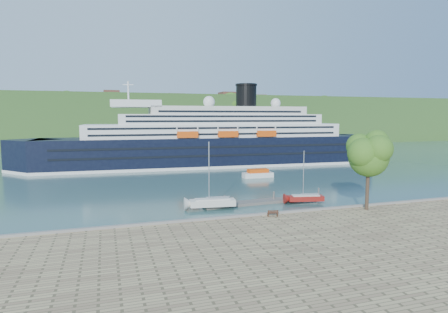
% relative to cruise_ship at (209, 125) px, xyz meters
% --- Properties ---
extents(ground, '(400.00, 400.00, 0.00)m').
position_rel_cruise_ship_xyz_m(ground, '(-4.36, -56.82, -11.58)').
color(ground, '#305553').
rests_on(ground, ground).
extents(far_hillside, '(400.00, 50.00, 24.00)m').
position_rel_cruise_ship_xyz_m(far_hillside, '(-4.36, 88.18, 0.42)').
color(far_hillside, '#2A5120').
rests_on(far_hillside, ground).
extents(quay_coping, '(220.00, 0.50, 0.30)m').
position_rel_cruise_ship_xyz_m(quay_coping, '(-4.36, -57.02, -10.43)').
color(quay_coping, slate).
rests_on(quay_coping, promenade).
extents(cruise_ship, '(103.77, 20.16, 23.16)m').
position_rel_cruise_ship_xyz_m(cruise_ship, '(0.00, 0.00, 0.00)').
color(cruise_ship, black).
rests_on(cruise_ship, ground).
extents(park_bench, '(1.55, 0.90, 0.93)m').
position_rel_cruise_ship_xyz_m(park_bench, '(-7.57, -58.02, -10.11)').
color(park_bench, '#452513').
rests_on(park_bench, promenade).
extents(promenade_tree, '(7.22, 7.22, 11.96)m').
position_rel_cruise_ship_xyz_m(promenade_tree, '(6.44, -58.72, -4.60)').
color(promenade_tree, '#2B661A').
rests_on(promenade_tree, promenade).
extents(floating_pontoon, '(19.53, 3.39, 0.43)m').
position_rel_cruise_ship_xyz_m(floating_pontoon, '(-4.16, -46.74, -11.37)').
color(floating_pontoon, slate).
rests_on(floating_pontoon, ground).
extents(sailboat_white_near, '(7.73, 2.98, 9.73)m').
position_rel_cruise_ship_xyz_m(sailboat_white_near, '(-12.87, -48.26, -6.72)').
color(sailboat_white_near, silver).
rests_on(sailboat_white_near, ground).
extents(sailboat_red, '(6.51, 3.01, 8.11)m').
position_rel_cruise_ship_xyz_m(sailboat_red, '(2.44, -49.09, -7.52)').
color(sailboat_red, maroon).
rests_on(sailboat_red, ground).
extents(tender_launch, '(7.10, 2.62, 1.94)m').
position_rel_cruise_ship_xyz_m(tender_launch, '(5.13, -23.01, -10.61)').
color(tender_launch, '#E44B0D').
rests_on(tender_launch, ground).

